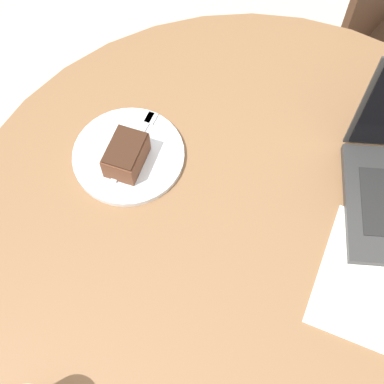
# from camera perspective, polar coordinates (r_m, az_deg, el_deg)

# --- Properties ---
(ground_plane) EXTENTS (12.00, 12.00, 0.00)m
(ground_plane) POSITION_cam_1_polar(r_m,az_deg,el_deg) (1.67, 4.37, -15.28)
(ground_plane) COLOR #B7AD9E
(dining_table) EXTENTS (1.15, 1.15, 0.74)m
(dining_table) POSITION_cam_1_polar(r_m,az_deg,el_deg) (1.11, 6.46, -9.04)
(dining_table) COLOR brown
(dining_table) RESTS_ON ground_plane
(plate) EXTENTS (0.22, 0.22, 0.01)m
(plate) POSITION_cam_1_polar(r_m,az_deg,el_deg) (1.04, -6.78, 3.91)
(plate) COLOR silver
(plate) RESTS_ON dining_table
(cake_slice) EXTENTS (0.09, 0.10, 0.06)m
(cake_slice) POSITION_cam_1_polar(r_m,az_deg,el_deg) (1.00, -7.05, 3.96)
(cake_slice) COLOR brown
(cake_slice) RESTS_ON plate
(fork) EXTENTS (0.08, 0.17, 0.00)m
(fork) POSITION_cam_1_polar(r_m,az_deg,el_deg) (1.05, -5.82, 5.72)
(fork) COLOR silver
(fork) RESTS_ON plate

